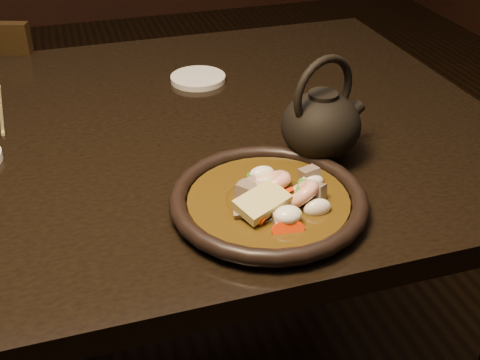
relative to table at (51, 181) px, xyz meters
name	(u,v)px	position (x,y,z in m)	size (l,w,h in m)	color
table	(51,181)	(0.00, 0.00, 0.00)	(1.60, 0.90, 0.75)	black
plate	(268,201)	(0.30, -0.29, 0.09)	(0.28, 0.28, 0.03)	black
stirfry	(273,199)	(0.30, -0.30, 0.10)	(0.15, 0.16, 0.06)	#3C290A
saucer_right	(198,78)	(0.31, 0.17, 0.08)	(0.11, 0.11, 0.01)	beige
chopsticks	(1,109)	(-0.07, 0.15, 0.08)	(0.02, 0.22, 0.01)	#9D8D59
teapot	(321,122)	(0.42, -0.18, 0.14)	(0.15, 0.12, 0.17)	black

